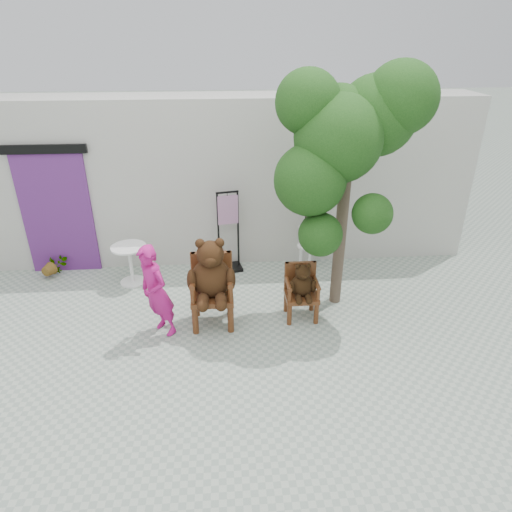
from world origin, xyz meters
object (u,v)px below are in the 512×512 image
Objects in this scene: chair_small at (302,286)px; person at (156,292)px; cafe_table at (130,260)px; stool_bucket at (307,236)px; display_stand at (229,241)px; chair_big at (211,278)px; tree at (345,138)px.

chair_small is 2.15m from person.
person is at bearing -67.48° from cafe_table.
display_stand is at bearing 179.17° from stool_bucket.
stool_bucket is at bearing 44.73° from chair_big.
display_stand is at bearing 107.47° from person.
person is (-0.77, -0.23, -0.06)m from chair_big.
chair_small is 0.61× the size of display_stand.
chair_big is 1.37m from chair_small.
chair_big is 1.51× the size of chair_small.
chair_small is at bearing -154.16° from tree.
display_stand reaches higher than stool_bucket.
person is 2.05× the size of cafe_table.
display_stand is at bearing 139.42° from tree.
person is 1.73m from cafe_table.
chair_big is 1.99m from cafe_table.
chair_big is at bearing -169.96° from tree.
chair_small is 1.65m from stool_bucket.
tree is at bearing -82.27° from stool_bucket.
chair_big reaches higher than cafe_table.
display_stand reaches higher than chair_small.
cafe_table is at bearing 158.57° from person.
tree reaches higher than display_stand.
chair_small is 3.05m from cafe_table.
person reaches higher than chair_small.
cafe_table is 3.15m from stool_bucket.
person is at bearing -167.98° from tree.
person is 1.00× the size of stool_bucket.
chair_small is at bearing -67.93° from display_stand.
display_stand is (-1.06, 1.63, 0.04)m from chair_small.
person reaches higher than chair_big.
tree is (1.88, 0.33, 1.91)m from chair_big.
tree is (2.66, 0.57, 1.97)m from person.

